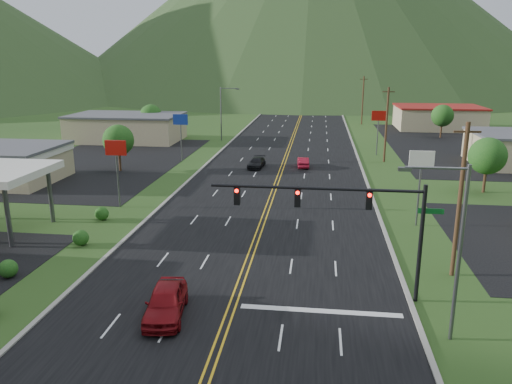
# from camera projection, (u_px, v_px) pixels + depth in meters

# --- Properties ---
(traffic_signal) EXTENTS (13.10, 0.43, 7.00)m
(traffic_signal) POSITION_uv_depth(u_px,v_px,m) (350.00, 211.00, 28.23)
(traffic_signal) COLOR black
(traffic_signal) RESTS_ON ground
(streetlight_east) EXTENTS (3.28, 0.25, 9.00)m
(streetlight_east) POSITION_uv_depth(u_px,v_px,m) (454.00, 242.00, 23.87)
(streetlight_east) COLOR #59595E
(streetlight_east) RESTS_ON ground
(streetlight_west) EXTENTS (3.28, 0.25, 9.00)m
(streetlight_west) POSITION_uv_depth(u_px,v_px,m) (223.00, 110.00, 84.12)
(streetlight_west) COLOR #59595E
(streetlight_west) RESTS_ON ground
(building_west_far) EXTENTS (18.40, 11.40, 4.50)m
(building_west_far) POSITION_uv_depth(u_px,v_px,m) (127.00, 127.00, 84.96)
(building_west_far) COLOR tan
(building_west_far) RESTS_ON ground
(building_east_far) EXTENTS (16.40, 12.40, 4.50)m
(building_east_far) POSITION_uv_depth(u_px,v_px,m) (438.00, 117.00, 99.20)
(building_east_far) COLOR tan
(building_east_far) RESTS_ON ground
(pole_sign_west_a) EXTENTS (2.00, 0.18, 6.40)m
(pole_sign_west_a) POSITION_uv_depth(u_px,v_px,m) (116.00, 155.00, 46.13)
(pole_sign_west_a) COLOR #59595E
(pole_sign_west_a) RESTS_ON ground
(pole_sign_west_b) EXTENTS (2.00, 0.18, 6.40)m
(pole_sign_west_b) POSITION_uv_depth(u_px,v_px,m) (181.00, 124.00, 67.20)
(pole_sign_west_b) COLOR #59595E
(pole_sign_west_b) RESTS_ON ground
(pole_sign_east_a) EXTENTS (2.00, 0.18, 6.40)m
(pole_sign_east_a) POSITION_uv_depth(u_px,v_px,m) (421.00, 167.00, 40.92)
(pole_sign_east_a) COLOR #59595E
(pole_sign_east_a) RESTS_ON ground
(pole_sign_east_b) EXTENTS (2.00, 0.18, 6.40)m
(pole_sign_east_b) POSITION_uv_depth(u_px,v_px,m) (378.00, 120.00, 71.57)
(pole_sign_east_b) COLOR #59595E
(pole_sign_east_b) RESTS_ON ground
(tree_west_a) EXTENTS (3.84, 3.84, 5.82)m
(tree_west_a) POSITION_uv_depth(u_px,v_px,m) (118.00, 140.00, 61.53)
(tree_west_a) COLOR #382314
(tree_west_a) RESTS_ON ground
(tree_west_b) EXTENTS (3.84, 3.84, 5.82)m
(tree_west_b) POSITION_uv_depth(u_px,v_px,m) (151.00, 115.00, 88.00)
(tree_west_b) COLOR #382314
(tree_west_b) RESTS_ON ground
(tree_east_a) EXTENTS (3.84, 3.84, 5.82)m
(tree_east_a) POSITION_uv_depth(u_px,v_px,m) (488.00, 156.00, 51.62)
(tree_east_a) COLOR #382314
(tree_east_a) RESTS_ON ground
(tree_east_b) EXTENTS (3.84, 3.84, 5.82)m
(tree_east_b) POSITION_uv_depth(u_px,v_px,m) (442.00, 116.00, 87.52)
(tree_east_b) COLOR #382314
(tree_east_b) RESTS_ON ground
(utility_pole_a) EXTENTS (1.60, 0.28, 10.00)m
(utility_pole_a) POSITION_uv_depth(u_px,v_px,m) (460.00, 200.00, 31.26)
(utility_pole_a) COLOR #382314
(utility_pole_a) RESTS_ON ground
(utility_pole_b) EXTENTS (1.60, 0.28, 10.00)m
(utility_pole_b) POSITION_uv_depth(u_px,v_px,m) (386.00, 124.00, 66.70)
(utility_pole_b) COLOR #382314
(utility_pole_b) RESTS_ON ground
(utility_pole_c) EXTENTS (1.60, 0.28, 10.00)m
(utility_pole_c) POSITION_uv_depth(u_px,v_px,m) (363.00, 100.00, 105.01)
(utility_pole_c) COLOR #382314
(utility_pole_c) RESTS_ON ground
(utility_pole_d) EXTENTS (1.60, 0.28, 10.00)m
(utility_pole_d) POSITION_uv_depth(u_px,v_px,m) (352.00, 89.00, 143.32)
(utility_pole_d) COLOR #382314
(utility_pole_d) RESTS_ON ground
(car_red_near) EXTENTS (2.68, 5.24, 1.71)m
(car_red_near) POSITION_uv_depth(u_px,v_px,m) (166.00, 302.00, 27.14)
(car_red_near) COLOR maroon
(car_red_near) RESTS_ON ground
(car_dark_mid) EXTENTS (2.17, 4.50, 1.26)m
(car_dark_mid) POSITION_uv_depth(u_px,v_px,m) (257.00, 163.00, 64.09)
(car_dark_mid) COLOR black
(car_dark_mid) RESTS_ON ground
(car_red_far) EXTENTS (1.70, 4.05, 1.30)m
(car_red_far) POSITION_uv_depth(u_px,v_px,m) (303.00, 162.00, 64.41)
(car_red_far) COLOR maroon
(car_red_far) RESTS_ON ground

